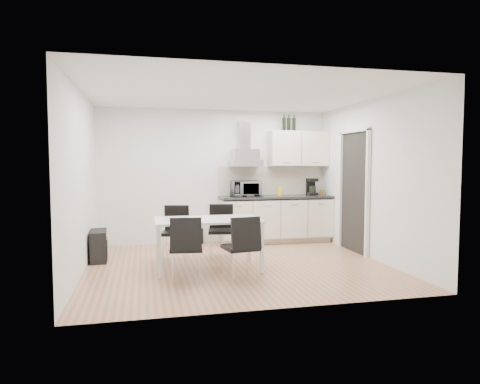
% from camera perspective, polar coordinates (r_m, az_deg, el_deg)
% --- Properties ---
extents(ground, '(4.50, 4.50, 0.00)m').
position_cam_1_polar(ground, '(6.66, -0.33, -9.75)').
color(ground, tan).
rests_on(ground, ground).
extents(wall_back, '(4.50, 0.10, 2.60)m').
position_cam_1_polar(wall_back, '(8.43, -3.28, 2.08)').
color(wall_back, white).
rests_on(wall_back, ground).
extents(wall_front, '(4.50, 0.10, 2.60)m').
position_cam_1_polar(wall_front, '(4.54, 5.12, 0.42)').
color(wall_front, white).
rests_on(wall_front, ground).
extents(wall_left, '(0.10, 4.00, 2.60)m').
position_cam_1_polar(wall_left, '(6.38, -20.50, 1.21)').
color(wall_left, white).
rests_on(wall_left, ground).
extents(wall_right, '(0.10, 4.00, 2.60)m').
position_cam_1_polar(wall_right, '(7.30, 17.19, 1.61)').
color(wall_right, white).
rests_on(wall_right, ground).
extents(ceiling, '(4.50, 4.50, 0.00)m').
position_cam_1_polar(ceiling, '(6.54, -0.34, 12.95)').
color(ceiling, white).
rests_on(ceiling, wall_back).
extents(doorway, '(0.08, 1.04, 2.10)m').
position_cam_1_polar(doorway, '(7.77, 14.87, -0.06)').
color(doorway, white).
rests_on(doorway, ground).
extents(kitchenette, '(2.22, 0.64, 2.52)m').
position_cam_1_polar(kitchenette, '(8.48, 4.95, -1.10)').
color(kitchenette, beige).
rests_on(kitchenette, ground).
extents(dining_table, '(1.54, 0.89, 0.75)m').
position_cam_1_polar(dining_table, '(6.32, -4.30, -4.23)').
color(dining_table, white).
rests_on(dining_table, ground).
extents(chair_far_left, '(0.53, 0.58, 0.88)m').
position_cam_1_polar(chair_far_left, '(6.96, -8.61, -5.50)').
color(chair_far_left, black).
rests_on(chair_far_left, ground).
extents(chair_far_right, '(0.52, 0.57, 0.88)m').
position_cam_1_polar(chair_far_right, '(7.07, -2.51, -5.30)').
color(chair_far_right, black).
rests_on(chair_far_right, ground).
extents(chair_near_left, '(0.49, 0.54, 0.88)m').
position_cam_1_polar(chair_near_left, '(5.72, -7.21, -7.55)').
color(chair_near_left, black).
rests_on(chair_near_left, ground).
extents(chair_near_right, '(0.51, 0.56, 0.88)m').
position_cam_1_polar(chair_near_right, '(5.73, 0.05, -7.51)').
color(chair_near_right, black).
rests_on(chair_near_right, ground).
extents(guitar_amp, '(0.29, 0.61, 0.49)m').
position_cam_1_polar(guitar_amp, '(7.26, -18.33, -6.80)').
color(guitar_amp, black).
rests_on(guitar_amp, ground).
extents(floor_speaker, '(0.21, 0.19, 0.30)m').
position_cam_1_polar(floor_speaker, '(8.40, -5.68, -5.85)').
color(floor_speaker, black).
rests_on(floor_speaker, ground).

